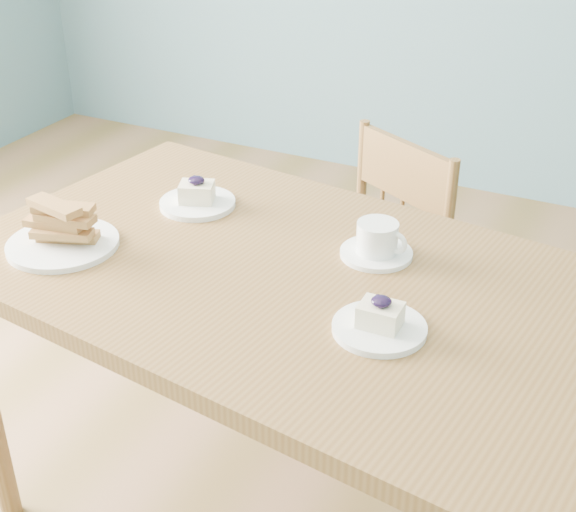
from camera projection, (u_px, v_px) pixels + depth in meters
The scene contains 7 objects.
room at pixel (192, 3), 1.21m from camera, with size 5.01×5.01×2.71m.
dining_table at pixel (298, 306), 1.68m from camera, with size 1.54×1.01×0.77m.
dining_chair at pixel (364, 285), 2.26m from camera, with size 0.51×0.50×0.84m.
cheesecake_plate_near at pixel (380, 323), 1.46m from camera, with size 0.17×0.17×0.07m.
cheesecake_plate_far at pixel (197, 199), 1.91m from camera, with size 0.18×0.18×0.08m.
coffee_cup at pixel (378, 242), 1.69m from camera, with size 0.15×0.15×0.08m.
biscotti_plate at pixel (61, 232), 1.73m from camera, with size 0.24×0.24×0.11m.
Camera 1 is at (0.68, -1.05, 1.61)m, focal length 50.00 mm.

